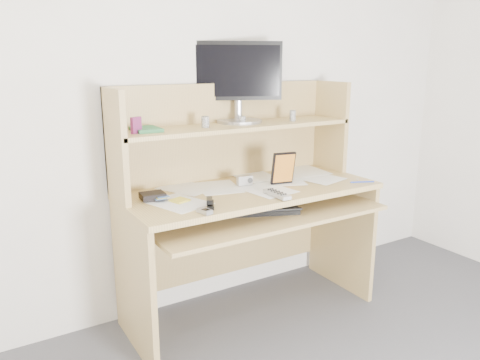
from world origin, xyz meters
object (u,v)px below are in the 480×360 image
desk (243,194)px  tv_remote (277,194)px  monitor (237,80)px  game_case (283,168)px  keyboard (253,209)px

desk → tv_remote: (0.02, -0.29, 0.07)m
monitor → desk: bearing=-85.0°
game_case → monitor: 0.57m
desk → game_case: size_ratio=7.61×
tv_remote → game_case: size_ratio=0.99×
desk → keyboard: (-0.05, -0.18, -0.03)m
monitor → tv_remote: bearing=-70.7°
tv_remote → monitor: size_ratio=0.37×
game_case → monitor: monitor is taller
tv_remote → monitor: bearing=85.8°
desk → keyboard: bearing=-105.6°
desk → monitor: bearing=71.3°
keyboard → game_case: game_case is taller
desk → game_case: desk is taller
tv_remote → monitor: (0.04, 0.45, 0.56)m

